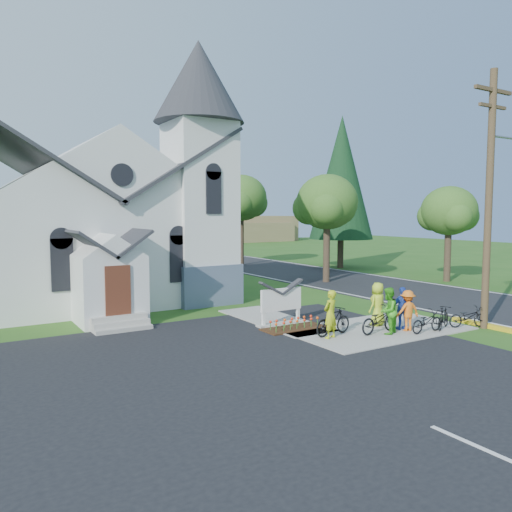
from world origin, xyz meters
TOP-DOWN VIEW (x-y plane):
  - ground at (0.00, 0.00)m, footprint 120.00×120.00m
  - parking_lot at (-7.00, -2.00)m, footprint 20.00×16.00m
  - road at (10.00, 15.00)m, footprint 8.00×90.00m
  - sidewalk at (1.50, 0.50)m, footprint 7.00×4.00m
  - church at (-5.48, 12.48)m, footprint 12.35×12.00m
  - church_sign at (-1.20, 3.20)m, footprint 2.20×0.40m
  - flower_bed at (-1.20, 2.30)m, footprint 2.60×1.10m
  - utility_pole at (5.36, -1.50)m, footprint 3.45×0.28m
  - tree_road_near at (8.50, 12.00)m, footprint 4.00×4.00m
  - tree_road_mid at (9.00, 24.00)m, footprint 4.40×4.40m
  - tree_road_far at (15.50, 8.00)m, footprint 3.60×3.60m
  - conifer at (15.00, 18.00)m, footprint 5.20×5.20m
  - distant_hills at (3.36, 56.33)m, footprint 61.00×10.00m
  - cyclist_0 at (-1.02, 0.35)m, footprint 0.72×0.57m
  - bike_0 at (1.04, -0.02)m, footprint 1.96×0.84m
  - cyclist_1 at (1.22, -0.29)m, footprint 1.04×0.95m
  - bike_1 at (-0.66, 0.61)m, footprint 1.80×0.69m
  - cyclist_2 at (2.19, -0.13)m, footprint 1.06×0.71m
  - bike_2 at (2.63, -0.92)m, footprint 1.61×0.58m
  - cyclist_3 at (2.23, -0.32)m, footprint 1.10×0.77m
  - bike_3 at (3.63, -0.88)m, footprint 1.52×0.97m
  - cyclist_4 at (1.91, 0.91)m, footprint 0.93×0.69m
  - bike_4 at (4.70, -1.20)m, footprint 1.66×1.14m

SIDE VIEW (x-z plane):
  - ground at x=0.00m, z-range 0.00..0.00m
  - parking_lot at x=-7.00m, z-range 0.00..0.02m
  - road at x=10.00m, z-range 0.00..0.02m
  - sidewalk at x=1.50m, z-range 0.00..0.05m
  - flower_bed at x=-1.20m, z-range 0.00..0.07m
  - bike_4 at x=4.70m, z-range 0.05..0.88m
  - bike_2 at x=2.63m, z-range 0.05..0.89m
  - bike_3 at x=3.63m, z-range 0.05..0.94m
  - bike_0 at x=1.04m, z-range 0.05..1.05m
  - bike_1 at x=-0.66m, z-range 0.05..1.10m
  - cyclist_3 at x=2.23m, z-range 0.05..1.61m
  - cyclist_2 at x=2.19m, z-range 0.05..1.71m
  - cyclist_4 at x=1.91m, z-range 0.05..1.79m
  - cyclist_1 at x=1.22m, z-range 0.05..1.79m
  - cyclist_0 at x=-1.02m, z-range 0.05..1.80m
  - church_sign at x=-1.20m, z-range 0.18..1.88m
  - distant_hills at x=3.36m, z-range -0.63..4.97m
  - tree_road_far at x=15.50m, z-range 1.48..7.78m
  - tree_road_near at x=8.50m, z-range 1.68..8.73m
  - church at x=-5.48m, z-range -1.25..11.75m
  - utility_pole at x=5.36m, z-range 0.40..10.40m
  - tree_road_mid at x=9.00m, z-range 1.88..9.68m
  - conifer at x=15.00m, z-range 1.19..13.59m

